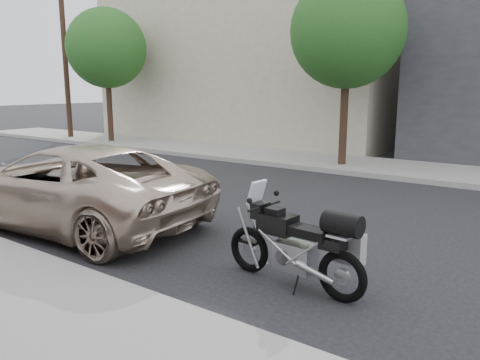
# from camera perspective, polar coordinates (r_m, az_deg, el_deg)

# --- Properties ---
(ground) EXTENTS (120.00, 120.00, 0.00)m
(ground) POSITION_cam_1_polar(r_m,az_deg,el_deg) (8.87, 8.63, -5.35)
(ground) COLOR black
(ground) RESTS_ON ground
(far_sidewalk) EXTENTS (44.00, 3.00, 0.15)m
(far_sidewalk) POSITION_cam_1_polar(r_m,az_deg,el_deg) (14.81, 20.17, 1.10)
(far_sidewalk) COLOR gray
(far_sidewalk) RESTS_ON ground
(far_building_cream) EXTENTS (14.00, 11.00, 8.00)m
(far_building_cream) POSITION_cam_1_polar(r_m,az_deg,el_deg) (24.73, 4.45, 14.70)
(far_building_cream) COLOR #9E977F
(far_building_cream) RESTS_ON ground
(street_tree_mid) EXTENTS (3.40, 3.40, 5.70)m
(street_tree_mid) POSITION_cam_1_polar(r_m,az_deg,el_deg) (14.88, 12.97, 17.27)
(street_tree_mid) COLOR #322016
(street_tree_mid) RESTS_ON far_sidewalk
(street_tree_right) EXTENTS (3.40, 3.40, 5.70)m
(street_tree_right) POSITION_cam_1_polar(r_m,az_deg,el_deg) (21.68, -15.97, 15.17)
(street_tree_right) COLOR #322016
(street_tree_right) RESTS_ON far_sidewalk
(utility_pole) EXTENTS (0.24, 0.24, 6.70)m
(utility_pole) POSITION_cam_1_polar(r_m,az_deg,el_deg) (24.05, -20.48, 12.95)
(utility_pole) COLOR #322016
(utility_pole) RESTS_ON far_sidewalk
(motorcycle) EXTENTS (2.08, 0.67, 1.31)m
(motorcycle) POSITION_cam_1_polar(r_m,az_deg,el_deg) (5.98, 7.65, -7.89)
(motorcycle) COLOR black
(motorcycle) RESTS_ON ground
(minivan) EXTENTS (5.58, 2.94, 1.50)m
(minivan) POSITION_cam_1_polar(r_m,az_deg,el_deg) (9.11, -19.97, -0.62)
(minivan) COLOR #BFAA94
(minivan) RESTS_ON ground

